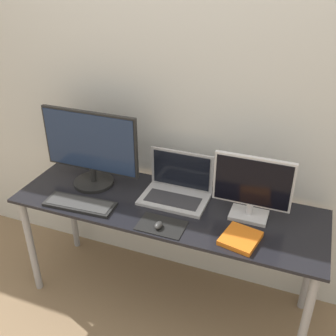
# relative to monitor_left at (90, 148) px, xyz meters

# --- Properties ---
(ground_plane) EXTENTS (12.00, 12.00, 0.00)m
(ground_plane) POSITION_rel_monitor_left_xyz_m (0.50, -0.34, -0.96)
(ground_plane) COLOR #8C7051
(wall_back) EXTENTS (7.00, 0.05, 2.50)m
(wall_back) POSITION_rel_monitor_left_xyz_m (0.50, 0.29, 0.29)
(wall_back) COLOR silver
(wall_back) RESTS_ON ground_plane
(desk) EXTENTS (1.75, 0.56, 0.72)m
(desk) POSITION_rel_monitor_left_xyz_m (0.50, -0.06, -0.33)
(desk) COLOR black
(desk) RESTS_ON ground_plane
(monitor_left) EXTENTS (0.60, 0.24, 0.47)m
(monitor_left) POSITION_rel_monitor_left_xyz_m (0.00, 0.00, 0.00)
(monitor_left) COLOR black
(monitor_left) RESTS_ON desk
(monitor_right) EXTENTS (0.41, 0.14, 0.36)m
(monitor_right) POSITION_rel_monitor_left_xyz_m (0.95, 0.00, -0.05)
(monitor_right) COLOR silver
(monitor_right) RESTS_ON desk
(laptop) EXTENTS (0.38, 0.25, 0.26)m
(laptop) POSITION_rel_monitor_left_xyz_m (0.52, 0.05, -0.18)
(laptop) COLOR #ADADB2
(laptop) RESTS_ON desk
(keyboard) EXTENTS (0.41, 0.17, 0.02)m
(keyboard) POSITION_rel_monitor_left_xyz_m (0.05, -0.24, -0.23)
(keyboard) COLOR black
(keyboard) RESTS_ON desk
(mousepad) EXTENTS (0.25, 0.16, 0.00)m
(mousepad) POSITION_rel_monitor_left_xyz_m (0.55, -0.25, -0.24)
(mousepad) COLOR black
(mousepad) RESTS_ON desk
(mouse) EXTENTS (0.04, 0.06, 0.03)m
(mouse) POSITION_rel_monitor_left_xyz_m (0.54, -0.27, -0.22)
(mouse) COLOR #333333
(mouse) RESTS_ON mousepad
(book) EXTENTS (0.20, 0.22, 0.03)m
(book) POSITION_rel_monitor_left_xyz_m (0.95, -0.21, -0.23)
(book) COLOR orange
(book) RESTS_ON desk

